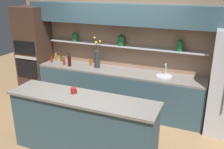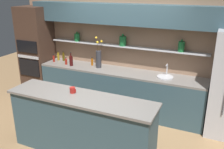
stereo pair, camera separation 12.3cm
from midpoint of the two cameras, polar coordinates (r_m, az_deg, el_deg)
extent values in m
plane|color=olive|center=(4.72, -3.16, -14.37)|extent=(12.00, 12.00, 0.00)
cube|color=#937056|center=(5.54, 4.27, 5.62)|extent=(5.20, 0.10, 2.60)
cube|color=#B7B7BC|center=(5.41, 3.23, 6.46)|extent=(3.56, 0.18, 0.02)
cylinder|color=#19602D|center=(5.89, -7.41, 8.41)|extent=(0.12, 0.12, 0.18)
sphere|color=#19602D|center=(5.87, -7.46, 9.46)|extent=(0.04, 0.04, 0.04)
cylinder|color=#19602D|center=(5.38, 3.13, 7.65)|extent=(0.15, 0.15, 0.21)
sphere|color=#19602D|center=(5.35, 3.16, 9.00)|extent=(0.05, 0.05, 0.05)
cylinder|color=#19602D|center=(5.07, 16.24, 6.14)|extent=(0.12, 0.12, 0.20)
sphere|color=#19602D|center=(5.05, 16.37, 7.49)|extent=(0.04, 0.04, 0.04)
cube|color=#334C56|center=(5.20, 3.62, 13.56)|extent=(4.42, 0.34, 0.42)
cube|color=#334C56|center=(5.52, 2.20, -3.84)|extent=(3.66, 0.62, 0.88)
cube|color=slate|center=(5.35, 2.26, 0.68)|extent=(3.66, 0.62, 0.04)
cube|color=#334C56|center=(4.14, -6.07, -11.70)|extent=(2.37, 0.55, 0.98)
cube|color=slate|center=(3.90, -6.34, -5.28)|extent=(2.43, 0.61, 0.04)
cube|color=#3D281E|center=(6.42, -16.24, 4.95)|extent=(0.70, 0.62, 2.19)
cube|color=black|center=(6.27, -17.85, 1.44)|extent=(0.58, 0.02, 0.40)
cube|color=black|center=(6.14, -18.35, 6.06)|extent=(0.58, 0.02, 0.28)
cube|color=#B7B7BC|center=(6.20, -18.11, 3.81)|extent=(0.61, 0.02, 0.06)
cylinder|color=#2D2D33|center=(5.50, -2.44, 3.50)|extent=(0.12, 0.12, 0.38)
cylinder|color=#4C3319|center=(5.43, -2.61, 6.88)|extent=(0.01, 0.04, 0.28)
sphere|color=yellow|center=(5.42, -3.00, 8.39)|extent=(0.05, 0.05, 0.05)
cylinder|color=#4C3319|center=(5.43, -2.50, 6.42)|extent=(0.03, 0.01, 0.20)
sphere|color=yellow|center=(5.37, -2.69, 7.36)|extent=(0.05, 0.05, 0.05)
cylinder|color=#4C3319|center=(5.44, -2.16, 6.49)|extent=(0.03, 0.02, 0.20)
sphere|color=yellow|center=(5.43, -1.78, 7.57)|extent=(0.05, 0.05, 0.05)
cylinder|color=#B7B7BC|center=(5.07, 12.74, -0.53)|extent=(0.32, 0.32, 0.02)
cylinder|color=#B7B7BC|center=(5.15, 13.13, 1.15)|extent=(0.02, 0.02, 0.22)
cylinder|color=#B7B7BC|center=(5.06, 13.08, 2.13)|extent=(0.02, 0.12, 0.02)
cylinder|color=maroon|center=(6.11, -12.61, 3.46)|extent=(0.05, 0.05, 0.13)
cylinder|color=maroon|center=(6.09, -12.66, 4.19)|extent=(0.03, 0.03, 0.04)
cylinder|color=black|center=(6.08, -12.68, 4.42)|extent=(0.03, 0.03, 0.01)
cylinder|color=#47380A|center=(6.14, -10.45, 3.94)|extent=(0.05, 0.05, 0.18)
cylinder|color=#47380A|center=(6.11, -10.52, 4.98)|extent=(0.03, 0.03, 0.05)
cylinder|color=black|center=(6.10, -10.54, 5.27)|extent=(0.03, 0.03, 0.01)
cylinder|color=olive|center=(6.21, -11.62, 3.97)|extent=(0.05, 0.05, 0.17)
cylinder|color=olive|center=(6.18, -11.69, 4.93)|extent=(0.03, 0.03, 0.05)
cylinder|color=black|center=(6.17, -11.71, 5.22)|extent=(0.03, 0.03, 0.01)
cylinder|color=#9E4C0A|center=(5.70, -3.96, 2.79)|extent=(0.05, 0.05, 0.14)
cylinder|color=#9E4C0A|center=(5.67, -3.98, 3.64)|extent=(0.03, 0.03, 0.04)
cylinder|color=black|center=(5.67, -3.98, 3.88)|extent=(0.03, 0.03, 0.01)
cylinder|color=maroon|center=(5.84, -9.86, 2.86)|extent=(0.05, 0.05, 0.12)
cylinder|color=maroon|center=(5.82, -9.91, 3.59)|extent=(0.03, 0.03, 0.04)
cylinder|color=black|center=(5.81, -9.92, 3.83)|extent=(0.03, 0.03, 0.01)
cylinder|color=#380C0C|center=(5.71, -8.72, 3.06)|extent=(0.08, 0.08, 0.22)
cylinder|color=#380C0C|center=(5.67, -8.80, 4.52)|extent=(0.02, 0.02, 0.08)
cylinder|color=black|center=(5.66, -8.82, 4.98)|extent=(0.03, 0.03, 0.01)
cylinder|color=maroon|center=(4.02, -8.17, -3.55)|extent=(0.09, 0.09, 0.09)
cube|color=maroon|center=(3.99, -7.51, -3.68)|extent=(0.02, 0.01, 0.06)
camera|label=1|loc=(0.06, -89.21, 0.28)|focal=40.00mm
camera|label=2|loc=(0.06, 90.79, -0.28)|focal=40.00mm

